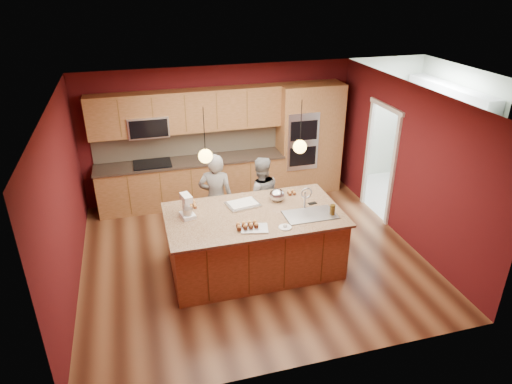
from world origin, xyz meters
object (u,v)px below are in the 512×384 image
object	(u,v)px
stand_mixer	(187,207)
mixing_bowl	(277,195)
island	(255,240)
person_right	(260,197)
person_left	(216,199)

from	to	relation	value
stand_mixer	mixing_bowl	xyz separation A→B (m)	(1.46, 0.14, -0.06)
stand_mixer	mixing_bowl	bearing A→B (deg)	-7.06
island	person_right	world-z (taller)	person_right
mixing_bowl	person_right	bearing A→B (deg)	97.10
person_right	mixing_bowl	size ratio (longest dim) A/B	5.94
stand_mixer	mixing_bowl	size ratio (longest dim) A/B	1.45
mixing_bowl	person_left	bearing A→B (deg)	142.02
person_left	person_right	xyz separation A→B (m)	(0.79, 0.00, -0.07)
person_left	stand_mixer	xyz separation A→B (m)	(-0.59, -0.82, 0.33)
island	person_right	size ratio (longest dim) A/B	1.81
island	person_left	distance (m)	1.13
island	stand_mixer	bearing A→B (deg)	169.65
person_left	mixing_bowl	xyz separation A→B (m)	(0.87, -0.68, 0.28)
person_right	mixing_bowl	bearing A→B (deg)	100.68
stand_mixer	person_left	bearing A→B (deg)	41.75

